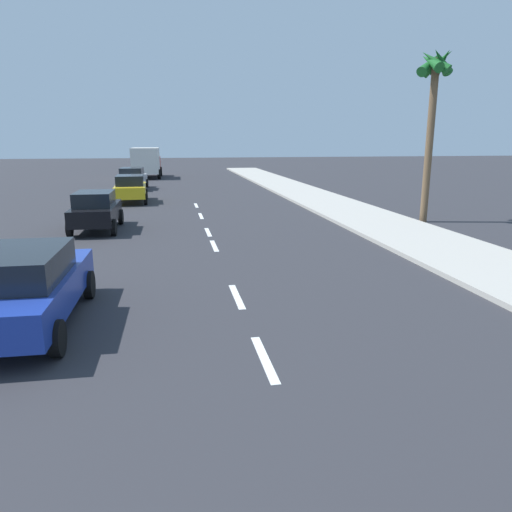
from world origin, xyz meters
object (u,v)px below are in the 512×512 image
(parked_car_silver, at_px, (132,178))
(delivery_truck, at_px, (146,162))
(parked_car_blue, at_px, (20,286))
(parked_car_yellow, at_px, (130,188))
(palm_tree_far, at_px, (434,86))
(parked_car_black, at_px, (96,210))

(parked_car_silver, distance_m, delivery_truck, 10.78)
(parked_car_blue, height_order, parked_car_silver, same)
(parked_car_yellow, xyz_separation_m, parked_car_silver, (-0.39, 7.65, 0.00))
(parked_car_yellow, bearing_deg, palm_tree_far, -36.81)
(parked_car_black, distance_m, parked_car_yellow, 8.86)
(parked_car_blue, distance_m, delivery_truck, 37.66)
(delivery_truck, bearing_deg, parked_car_silver, -91.90)
(parked_car_black, xyz_separation_m, parked_car_yellow, (0.73, 8.83, 0.00))
(parked_car_blue, bearing_deg, delivery_truck, 89.66)
(parked_car_blue, xyz_separation_m, parked_car_silver, (0.32, 26.90, -0.00))
(parked_car_blue, bearing_deg, parked_car_black, 91.17)
(parked_car_blue, relative_size, parked_car_silver, 1.09)
(parked_car_blue, xyz_separation_m, palm_tree_far, (13.97, 9.94, 4.91))
(palm_tree_far, bearing_deg, parked_car_blue, -144.57)
(parked_car_black, relative_size, palm_tree_far, 0.52)
(parked_car_yellow, relative_size, parked_car_silver, 0.97)
(parked_car_yellow, relative_size, palm_tree_far, 0.55)
(parked_car_yellow, height_order, parked_car_silver, same)
(palm_tree_far, bearing_deg, delivery_truck, 115.22)
(parked_car_blue, relative_size, delivery_truck, 0.73)
(parked_car_blue, bearing_deg, parked_car_silver, 90.37)
(parked_car_black, height_order, parked_car_silver, same)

